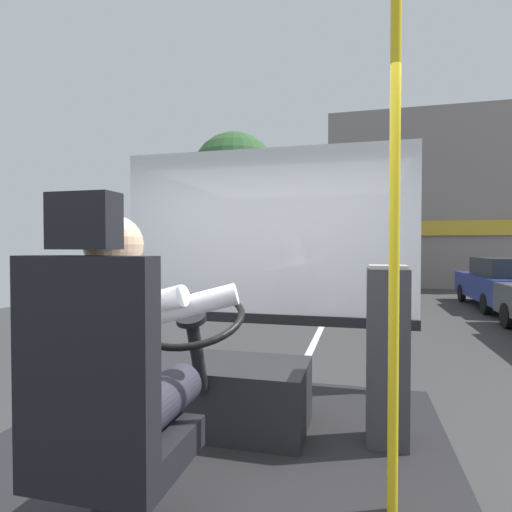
{
  "coord_description": "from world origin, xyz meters",
  "views": [
    {
      "loc": [
        0.79,
        -1.78,
        1.75
      ],
      "look_at": [
        -0.03,
        1.48,
        1.67
      ],
      "focal_mm": 29.0,
      "sensor_mm": 36.0,
      "label": 1
    }
  ],
  "objects_px": {
    "steering_console": "(218,390)",
    "handrail_pole": "(394,250)",
    "fare_box": "(387,355)",
    "parked_car_blue": "(507,283)",
    "bus_driver": "(124,353)",
    "driver_seat": "(105,414)"
  },
  "relations": [
    {
      "from": "bus_driver",
      "to": "parked_car_blue",
      "type": "distance_m",
      "value": 12.51
    },
    {
      "from": "handrail_pole",
      "to": "fare_box",
      "type": "bearing_deg",
      "value": 88.64
    },
    {
      "from": "steering_console",
      "to": "fare_box",
      "type": "xyz_separation_m",
      "value": [
        1.0,
        0.03,
        0.28
      ]
    },
    {
      "from": "bus_driver",
      "to": "handrail_pole",
      "type": "bearing_deg",
      "value": 24.26
    },
    {
      "from": "bus_driver",
      "to": "parked_car_blue",
      "type": "relative_size",
      "value": 0.2
    },
    {
      "from": "steering_console",
      "to": "driver_seat",
      "type": "bearing_deg",
      "value": -90.0
    },
    {
      "from": "handrail_pole",
      "to": "fare_box",
      "type": "distance_m",
      "value": 0.87
    },
    {
      "from": "driver_seat",
      "to": "steering_console",
      "type": "distance_m",
      "value": 1.21
    },
    {
      "from": "parked_car_blue",
      "to": "bus_driver",
      "type": "bearing_deg",
      "value": -112.88
    },
    {
      "from": "driver_seat",
      "to": "steering_console",
      "type": "xyz_separation_m",
      "value": [
        -0.0,
        1.17,
        -0.31
      ]
    },
    {
      "from": "handrail_pole",
      "to": "parked_car_blue",
      "type": "bearing_deg",
      "value": 70.73
    },
    {
      "from": "handrail_pole",
      "to": "steering_console",
      "type": "bearing_deg",
      "value": 148.69
    },
    {
      "from": "bus_driver",
      "to": "steering_console",
      "type": "relative_size",
      "value": 0.73
    },
    {
      "from": "steering_console",
      "to": "handrail_pole",
      "type": "xyz_separation_m",
      "value": [
        0.99,
        -0.6,
        0.88
      ]
    },
    {
      "from": "bus_driver",
      "to": "handrail_pole",
      "type": "distance_m",
      "value": 1.15
    },
    {
      "from": "parked_car_blue",
      "to": "driver_seat",
      "type": "bearing_deg",
      "value": -112.67
    },
    {
      "from": "steering_console",
      "to": "handrail_pole",
      "type": "relative_size",
      "value": 0.5
    },
    {
      "from": "fare_box",
      "to": "steering_console",
      "type": "bearing_deg",
      "value": -178.3
    },
    {
      "from": "fare_box",
      "to": "parked_car_blue",
      "type": "relative_size",
      "value": 0.25
    },
    {
      "from": "driver_seat",
      "to": "fare_box",
      "type": "xyz_separation_m",
      "value": [
        1.0,
        1.2,
        -0.04
      ]
    },
    {
      "from": "bus_driver",
      "to": "handrail_pole",
      "type": "xyz_separation_m",
      "value": [
        0.99,
        0.45,
        0.38
      ]
    },
    {
      "from": "fare_box",
      "to": "handrail_pole",
      "type": "bearing_deg",
      "value": -91.36
    }
  ]
}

